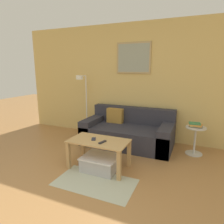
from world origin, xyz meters
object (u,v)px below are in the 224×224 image
Objects in this scene: book_stack at (195,125)px; couch at (128,132)px; storage_bin at (101,163)px; side_table at (195,138)px; coffee_table at (99,146)px; cell_phone at (94,139)px; floor_lamp at (83,99)px; remote_control at (102,142)px.

couch is at bearing -179.20° from book_stack.
book_stack is at bearing 43.00° from storage_bin.
coffee_table is at bearing -139.82° from side_table.
couch is at bearing 85.66° from coffee_table.
couch is 1.21m from cell_phone.
floor_lamp is 9.54× the size of remote_control.
floor_lamp reaches higher than book_stack.
storage_bin is at bearing -91.77° from couch.
floor_lamp is 1.71m from cell_phone.
coffee_table is 6.30× the size of remote_control.
floor_lamp is 10.22× the size of cell_phone.
side_table is at bearing 58.27° from remote_control.
book_stack is at bearing 0.80° from couch.
coffee_table is (-0.09, -1.18, 0.11)m from couch.
side_table reaches higher than storage_bin.
book_stack is at bearing 58.88° from remote_control.
remote_control is at bearing -24.54° from storage_bin.
remote_control reaches higher than storage_bin.
couch is at bearing 104.78° from remote_control.
book_stack is 1.82m from remote_control.
floor_lamp is at bearing 129.18° from storage_bin.
book_stack is at bearing 40.77° from coffee_table.
coffee_table is 1.85m from book_stack.
remote_control is (0.01, -1.25, 0.22)m from couch.
floor_lamp is (-1.09, 1.35, 0.50)m from coffee_table.
floor_lamp reaches higher than remote_control.
storage_bin is 1.96m from floor_lamp.
floor_lamp is at bearing 176.28° from side_table.
cell_phone reaches higher than storage_bin.
book_stack is at bearing -3.44° from floor_lamp.
cell_phone is at bearing -53.52° from floor_lamp.
couch is at bearing -8.07° from floor_lamp.
remote_control reaches higher than coffee_table.
storage_bin is 0.39m from cell_phone.
storage_bin is 3.76× the size of remote_control.
remote_control is at bearing -135.47° from book_stack.
cell_phone is (-1.49, -1.19, -0.09)m from book_stack.
storage_bin is (0.05, -0.05, -0.26)m from coffee_table.
couch is 1.29× the size of floor_lamp.
coffee_table is at bearing -94.34° from couch.
side_table is 2.11× the size of book_stack.
cell_phone is (-0.19, -1.17, 0.21)m from couch.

